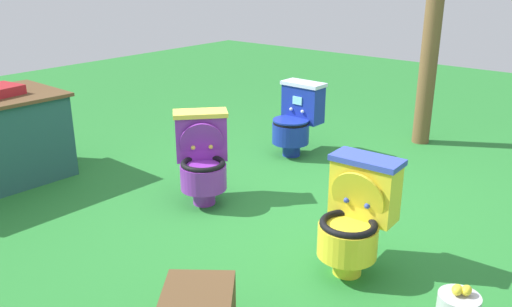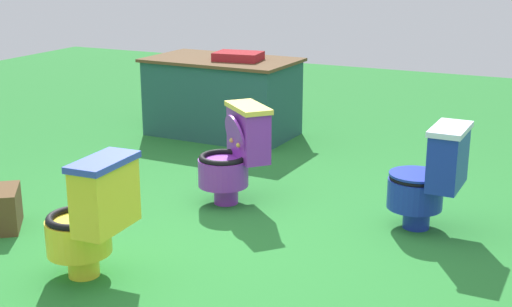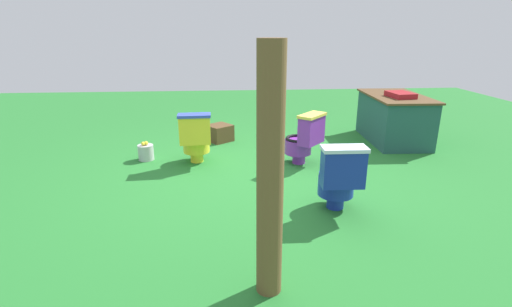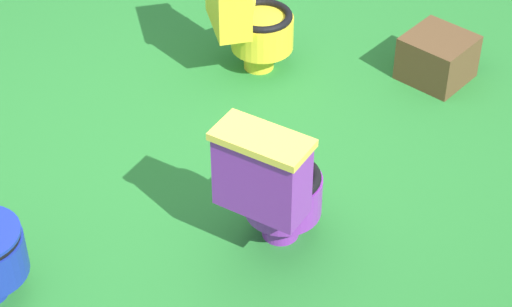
{
  "view_description": "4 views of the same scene",
  "coord_description": "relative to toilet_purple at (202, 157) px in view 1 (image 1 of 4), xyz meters",
  "views": [
    {
      "loc": [
        -3.18,
        -2.23,
        1.85
      ],
      "look_at": [
        0.16,
        0.51,
        0.3
      ],
      "focal_mm": 37.56,
      "sensor_mm": 36.0,
      "label": 1
    },
    {
      "loc": [
        1.97,
        -3.79,
        1.83
      ],
      "look_at": [
        -0.01,
        0.36,
        0.49
      ],
      "focal_mm": 50.01,
      "sensor_mm": 36.0,
      "label": 2
    },
    {
      "loc": [
        4.48,
        -0.37,
        1.79
      ],
      "look_at": [
        0.11,
        -0.03,
        0.32
      ],
      "focal_mm": 26.08,
      "sensor_mm": 36.0,
      "label": 3
    },
    {
      "loc": [
        0.38,
        3.9,
        3.29
      ],
      "look_at": [
        -0.28,
        0.49,
        0.43
      ],
      "focal_mm": 67.7,
      "sensor_mm": 36.0,
      "label": 4
    }
  ],
  "objects": [
    {
      "name": "toilet_purple",
      "position": [
        0.0,
        0.0,
        0.0
      ],
      "size": [
        0.63,
        0.63,
        0.73
      ],
      "rotation": [
        0.0,
        0.0,
        2.41
      ],
      "color": "purple",
      "rests_on": "ground"
    },
    {
      "name": "toilet_blue",
      "position": [
        1.41,
        0.07,
        -0.0
      ],
      "size": [
        0.5,
        0.44,
        0.73
      ],
      "rotation": [
        0.0,
        0.0,
        1.55
      ],
      "color": "#192D9E",
      "rests_on": "ground"
    },
    {
      "name": "wooden_post",
      "position": [
        2.58,
        -0.77,
        0.5
      ],
      "size": [
        0.18,
        0.18,
        1.74
      ],
      "primitive_type": "cylinder",
      "color": "brown",
      "rests_on": "ground"
    },
    {
      "name": "ground",
      "position": [
        0.33,
        -0.67,
        -0.37
      ],
      "size": [
        14.0,
        14.0,
        0.0
      ],
      "primitive_type": "plane",
      "color": "#26752D"
    },
    {
      "name": "toilet_yellow",
      "position": [
        -0.15,
        -1.48,
        0.0
      ],
      "size": [
        0.51,
        0.44,
        0.73
      ],
      "rotation": [
        0.0,
        0.0,
        1.61
      ],
      "color": "yellow",
      "rests_on": "ground"
    }
  ]
}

